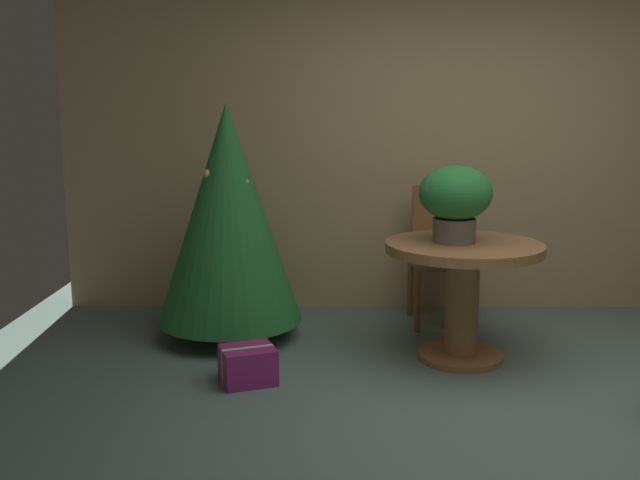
% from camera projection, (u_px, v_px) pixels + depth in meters
% --- Properties ---
extents(ground_plane, '(6.60, 6.60, 0.00)m').
position_uv_depth(ground_plane, '(530.00, 429.00, 3.41)').
color(ground_plane, slate).
extents(back_wall_panel, '(6.00, 0.10, 2.60)m').
position_uv_depth(back_wall_panel, '(456.00, 141.00, 5.34)').
color(back_wall_panel, tan).
rests_on(back_wall_panel, ground_plane).
extents(round_dining_table, '(0.96, 0.96, 0.74)m').
position_uv_depth(round_dining_table, '(463.00, 277.00, 4.29)').
color(round_dining_table, '#9E6B3D').
rests_on(round_dining_table, ground_plane).
extents(flower_vase, '(0.44, 0.44, 0.47)m').
position_uv_depth(flower_vase, '(455.00, 198.00, 4.21)').
color(flower_vase, '#665B51').
rests_on(flower_vase, round_dining_table).
extents(wooden_chair_far, '(0.44, 0.46, 0.99)m').
position_uv_depth(wooden_chair_far, '(441.00, 248.00, 5.10)').
color(wooden_chair_far, brown).
rests_on(wooden_chair_far, ground_plane).
extents(holiday_tree, '(0.97, 0.97, 1.58)m').
position_uv_depth(holiday_tree, '(228.00, 214.00, 4.65)').
color(holiday_tree, brown).
rests_on(holiday_tree, ground_plane).
extents(gift_box_purple, '(0.36, 0.34, 0.21)m').
position_uv_depth(gift_box_purple, '(248.00, 365.00, 3.99)').
color(gift_box_purple, '#9E287A').
rests_on(gift_box_purple, ground_plane).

